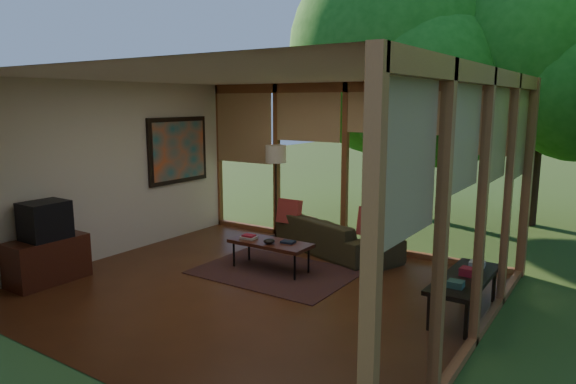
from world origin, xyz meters
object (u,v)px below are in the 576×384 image
Objects in this scene: media_cabinet at (48,260)px; floor_lamp at (276,159)px; sofa at (330,235)px; coffee_table at (270,244)px; side_console at (458,279)px; television at (45,220)px.

floor_lamp reaches higher than media_cabinet.
coffee_table is at bearing 96.88° from sofa.
media_cabinet is at bearing -157.89° from side_console.
television is (0.02, 0.00, 0.55)m from media_cabinet.
television is at bearing -136.89° from coffee_table.
coffee_table is (-0.27, -1.26, 0.11)m from sofa.
television is 5.26m from side_console.
television reaches higher than media_cabinet.
side_console is at bearing 22.19° from television.
coffee_table is 0.86× the size of side_console.
side_console is at bearing 22.11° from media_cabinet.
television is at bearing -157.81° from side_console.
floor_lamp is at bearing 70.33° from media_cabinet.
side_console is (4.87, 1.98, 0.11)m from media_cabinet.
coffee_table is at bearing 178.54° from side_console.
sofa is 4.13m from media_cabinet.
media_cabinet is at bearing -109.67° from floor_lamp.
floor_lamp is at bearing 156.65° from side_console.
media_cabinet reaches higher than sofa.
media_cabinet is 0.83× the size of coffee_table.
floor_lamp is at bearing 70.62° from television.
coffee_table is (0.94, -1.49, -1.01)m from floor_lamp.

